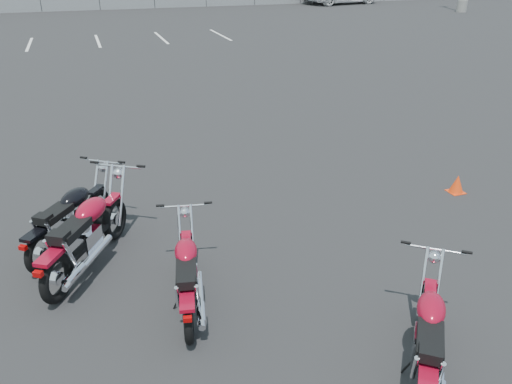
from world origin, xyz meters
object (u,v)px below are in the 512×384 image
object	(u,v)px
motorcycle_second_black	(70,218)
motorcycle_rear_red	(428,338)
motorcycle_front_red	(87,234)
motorcycle_third_red	(188,275)

from	to	relation	value
motorcycle_second_black	motorcycle_rear_red	xyz separation A→B (m)	(3.18, -3.59, -0.02)
motorcycle_second_black	motorcycle_rear_red	size ratio (longest dim) A/B	1.06
motorcycle_front_red	motorcycle_third_red	world-z (taller)	motorcycle_front_red
motorcycle_second_black	motorcycle_rear_red	distance (m)	4.80
motorcycle_second_black	motorcycle_third_red	bearing A→B (deg)	-55.22
motorcycle_front_red	motorcycle_rear_red	distance (m)	4.22
motorcycle_front_red	motorcycle_second_black	world-z (taller)	motorcycle_front_red
motorcycle_front_red	motorcycle_rear_red	bearing A→B (deg)	-44.98
motorcycle_front_red	motorcycle_third_red	distance (m)	1.59
motorcycle_rear_red	motorcycle_third_red	bearing A→B (deg)	137.18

